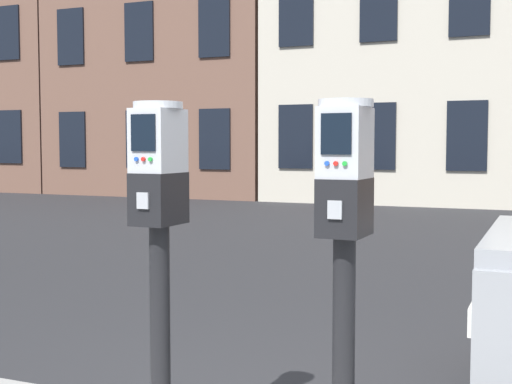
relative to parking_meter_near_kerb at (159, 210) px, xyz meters
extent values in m
cylinder|color=black|center=(0.00, 0.00, -0.56)|extent=(0.09, 0.09, 0.98)
cube|color=black|center=(0.00, 0.00, 0.05)|extent=(0.18, 0.24, 0.23)
cube|color=#A5A8AD|center=(0.00, -0.13, 0.05)|extent=(0.06, 0.01, 0.07)
cube|color=#B7BABF|center=(0.00, 0.00, 0.30)|extent=(0.18, 0.23, 0.28)
cube|color=black|center=(0.00, -0.12, 0.34)|extent=(0.12, 0.01, 0.16)
cylinder|color=blue|center=(-0.04, -0.12, 0.23)|extent=(0.02, 0.01, 0.02)
cylinder|color=red|center=(0.00, -0.12, 0.23)|extent=(0.02, 0.01, 0.02)
cylinder|color=green|center=(0.03, -0.12, 0.23)|extent=(0.02, 0.01, 0.02)
cylinder|color=#B7BABF|center=(0.00, 0.00, 0.46)|extent=(0.22, 0.22, 0.03)
cylinder|color=black|center=(0.84, 0.00, -0.56)|extent=(0.09, 0.09, 0.98)
cube|color=black|center=(0.84, 0.00, 0.04)|extent=(0.18, 0.24, 0.23)
cube|color=#A5A8AD|center=(0.84, -0.13, 0.04)|extent=(0.06, 0.01, 0.07)
cube|color=#B7BABF|center=(0.84, 0.00, 0.29)|extent=(0.18, 0.23, 0.28)
cube|color=black|center=(0.84, -0.12, 0.33)|extent=(0.12, 0.01, 0.16)
cylinder|color=blue|center=(0.81, -0.12, 0.22)|extent=(0.02, 0.01, 0.02)
cylinder|color=red|center=(0.84, -0.12, 0.22)|extent=(0.02, 0.01, 0.02)
cylinder|color=green|center=(0.88, -0.12, 0.22)|extent=(0.02, 0.01, 0.02)
cylinder|color=#B7BABF|center=(0.84, 0.00, 0.45)|extent=(0.22, 0.22, 0.03)
cube|color=white|center=(1.25, 0.87, -0.57)|extent=(0.04, 0.20, 0.14)
cube|color=white|center=(1.26, 2.23, -0.57)|extent=(0.04, 0.20, 0.14)
cube|color=brown|center=(-15.78, 17.39, 3.46)|extent=(6.71, 6.99, 9.30)
cube|color=black|center=(-13.54, 13.87, 0.52)|extent=(0.90, 0.06, 1.60)
cube|color=black|center=(-13.54, 13.87, 3.62)|extent=(0.90, 0.06, 1.60)
cube|color=brown|center=(-8.93, 17.22, 4.69)|extent=(6.89, 6.66, 11.75)
cube|color=black|center=(-11.22, 13.87, 0.43)|extent=(0.90, 0.06, 1.60)
cube|color=black|center=(-8.93, 13.87, 0.43)|extent=(0.90, 0.06, 1.60)
cube|color=black|center=(-6.63, 13.87, 0.43)|extent=(0.90, 0.06, 1.60)
cube|color=black|center=(-11.22, 13.87, 3.36)|extent=(0.90, 0.06, 1.60)
cube|color=black|center=(-8.93, 13.87, 3.36)|extent=(0.90, 0.06, 1.60)
cube|color=black|center=(-6.63, 13.87, 3.36)|extent=(0.90, 0.06, 1.60)
cube|color=#591414|center=(-8.17, 13.87, -0.14)|extent=(1.00, 0.07, 2.10)
cube|color=black|center=(-4.36, 13.87, 0.48)|extent=(0.90, 0.06, 1.60)
cube|color=black|center=(-2.29, 13.87, 0.48)|extent=(0.90, 0.06, 1.60)
cube|color=black|center=(-0.22, 13.87, 0.48)|extent=(0.90, 0.06, 1.60)
cube|color=black|center=(-4.36, 13.87, 3.52)|extent=(0.90, 0.06, 1.60)
cube|color=black|center=(-2.29, 13.87, 3.52)|extent=(0.90, 0.06, 1.60)
cube|color=black|center=(-0.22, 13.87, 3.52)|extent=(0.90, 0.06, 1.60)
cube|color=#591414|center=(-3.10, 13.87, -0.14)|extent=(1.00, 0.07, 2.10)
camera|label=1|loc=(1.59, -2.64, 0.29)|focal=48.91mm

